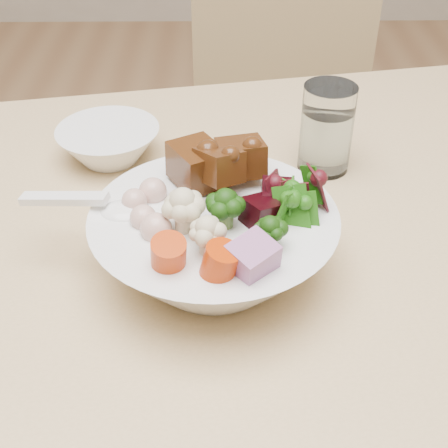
# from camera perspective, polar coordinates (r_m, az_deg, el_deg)

# --- Properties ---
(dining_table) EXTENTS (1.75, 1.18, 0.76)m
(dining_table) POSITION_cam_1_polar(r_m,az_deg,el_deg) (0.72, 14.51, -7.99)
(dining_table) COLOR #D5B27E
(dining_table) RESTS_ON ground
(chair_far) EXTENTS (0.40, 0.40, 0.81)m
(chair_far) POSITION_cam_1_polar(r_m,az_deg,el_deg) (1.35, 4.85, 4.95)
(chair_far) COLOR tan
(chair_far) RESTS_ON ground
(food_bowl) EXTENTS (0.24, 0.24, 0.13)m
(food_bowl) POSITION_cam_1_polar(r_m,az_deg,el_deg) (0.60, -0.74, -1.35)
(food_bowl) COLOR white
(food_bowl) RESTS_ON dining_table
(soup_spoon) EXTENTS (0.13, 0.06, 0.03)m
(soup_spoon) POSITION_cam_1_polar(r_m,az_deg,el_deg) (0.60, -10.50, 1.36)
(soup_spoon) COLOR white
(soup_spoon) RESTS_ON food_bowl
(water_glass) EXTENTS (0.06, 0.06, 0.11)m
(water_glass) POSITION_cam_1_polar(r_m,az_deg,el_deg) (0.77, 9.33, 8.31)
(water_glass) COLOR white
(water_glass) RESTS_ON dining_table
(side_bowl) EXTENTS (0.13, 0.13, 0.04)m
(side_bowl) POSITION_cam_1_polar(r_m,az_deg,el_deg) (0.81, -10.46, 7.20)
(side_bowl) COLOR white
(side_bowl) RESTS_ON dining_table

